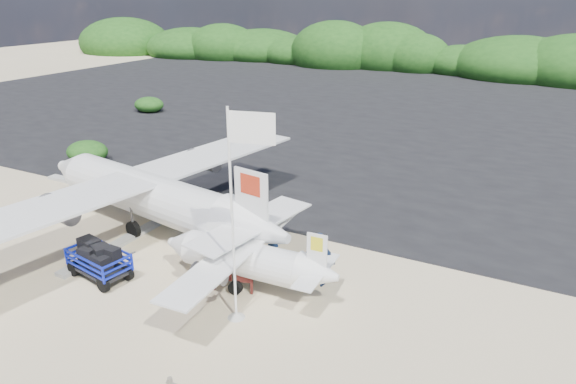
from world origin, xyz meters
name	(u,v)px	position (x,y,z in m)	size (l,w,h in m)	color
ground	(198,283)	(0.00, 0.00, 0.00)	(160.00, 160.00, 0.00)	beige
asphalt_apron	(418,113)	(0.00, 30.00, 0.00)	(90.00, 50.00, 0.04)	#B2B2B2
lagoon	(55,217)	(-9.00, 1.50, 0.00)	(9.00, 7.00, 0.40)	#B2B2B2
vegetation_band	(470,73)	(0.00, 55.00, 0.00)	(124.00, 8.00, 4.40)	#B2B2B2
baggage_cart	(101,277)	(-3.24, -1.29, 0.00)	(2.44, 1.40, 1.22)	#0D20CE
flagpole	(236,317)	(2.27, -1.09, 0.00)	(1.31, 0.55, 6.57)	white
signboard	(233,292)	(1.38, 0.07, 0.00)	(1.48, 0.14, 1.22)	#5A1E19
crew_a	(273,238)	(1.37, 2.84, 0.79)	(0.58, 0.38, 1.59)	#14264C
crew_b	(249,244)	(0.95, 1.81, 0.89)	(0.86, 0.67, 1.78)	#14264C
crew_c	(319,259)	(3.73, 1.82, 0.97)	(1.14, 0.47, 1.94)	#14264C
aircraft_small	(308,101)	(-10.11, 30.07, 0.00)	(6.63, 6.63, 2.39)	#B2B2B2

